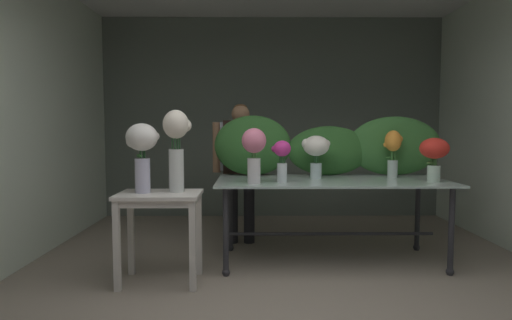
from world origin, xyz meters
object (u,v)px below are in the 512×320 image
(vase_rosy_snapdragons, at_px, (254,150))
(vase_sunset_dahlias, at_px, (393,149))
(florist, at_px, (241,158))
(side_table_white, at_px, (160,207))
(vase_scarlet_ranunculus, at_px, (434,153))
(vase_ivory_tulips, at_px, (316,150))
(vase_magenta_freesia, at_px, (282,157))
(vase_white_roses_tall, at_px, (142,149))
(vase_cream_lisianthus_tall, at_px, (177,144))
(display_table_glass, at_px, (331,190))

(vase_rosy_snapdragons, xyz_separation_m, vase_sunset_dahlias, (1.37, 0.46, -0.02))
(florist, xyz_separation_m, vase_sunset_dahlias, (1.51, -0.53, 0.12))
(side_table_white, bearing_deg, vase_scarlet_ranunculus, 8.40)
(vase_rosy_snapdragons, bearing_deg, vase_ivory_tulips, 32.23)
(vase_scarlet_ranunculus, height_order, vase_ivory_tulips, vase_ivory_tulips)
(vase_rosy_snapdragons, bearing_deg, vase_scarlet_ranunculus, 4.00)
(vase_scarlet_ranunculus, height_order, vase_sunset_dahlias, vase_sunset_dahlias)
(side_table_white, xyz_separation_m, vase_magenta_freesia, (1.03, 0.34, 0.39))
(vase_scarlet_ranunculus, bearing_deg, vase_white_roses_tall, -172.04)
(vase_scarlet_ranunculus, bearing_deg, vase_sunset_dahlias, 127.09)
(vase_rosy_snapdragons, distance_m, vase_cream_lisianthus_tall, 0.67)
(vase_scarlet_ranunculus, xyz_separation_m, vase_magenta_freesia, (-1.38, -0.02, -0.04))
(vase_scarlet_ranunculus, relative_size, vase_ivory_tulips, 0.96)
(side_table_white, bearing_deg, vase_white_roses_tall, -179.89)
(vase_sunset_dahlias, height_order, vase_magenta_freesia, vase_sunset_dahlias)
(vase_sunset_dahlias, bearing_deg, vase_magenta_freesia, -162.03)
(vase_scarlet_ranunculus, relative_size, vase_rosy_snapdragons, 0.82)
(vase_magenta_freesia, bearing_deg, display_table_glass, 22.18)
(side_table_white, distance_m, vase_cream_lisianthus_tall, 0.54)
(vase_scarlet_ranunculus, bearing_deg, side_table_white, -171.60)
(side_table_white, height_order, vase_magenta_freesia, vase_magenta_freesia)
(side_table_white, distance_m, vase_rosy_snapdragons, 0.94)
(florist, bearing_deg, vase_ivory_tulips, -39.60)
(vase_sunset_dahlias, bearing_deg, vase_cream_lisianthus_tall, -161.98)
(display_table_glass, relative_size, vase_ivory_tulips, 5.21)
(display_table_glass, xyz_separation_m, vase_rosy_snapdragons, (-0.73, -0.30, 0.40))
(side_table_white, distance_m, florist, 1.42)
(side_table_white, bearing_deg, vase_cream_lisianthus_tall, 19.64)
(vase_cream_lisianthus_tall, bearing_deg, florist, 67.18)
(vase_ivory_tulips, bearing_deg, vase_rosy_snapdragons, -147.77)
(vase_white_roses_tall, bearing_deg, vase_sunset_dahlias, 17.11)
(vase_magenta_freesia, height_order, vase_white_roses_tall, vase_white_roses_tall)
(florist, distance_m, vase_white_roses_tall, 1.46)
(vase_scarlet_ranunculus, xyz_separation_m, vase_ivory_tulips, (-1.03, 0.26, 0.02))
(vase_ivory_tulips, height_order, vase_magenta_freesia, vase_ivory_tulips)
(vase_ivory_tulips, height_order, vase_cream_lisianthus_tall, vase_cream_lisianthus_tall)
(vase_white_roses_tall, bearing_deg, vase_cream_lisianthus_tall, 10.29)
(vase_rosy_snapdragons, bearing_deg, florist, 98.33)
(vase_rosy_snapdragons, bearing_deg, side_table_white, -162.79)
(vase_sunset_dahlias, xyz_separation_m, vase_white_roses_tall, (-2.29, -0.70, 0.04))
(side_table_white, bearing_deg, vase_sunset_dahlias, 18.12)
(florist, bearing_deg, vase_white_roses_tall, -122.12)
(vase_sunset_dahlias, bearing_deg, vase_white_roses_tall, -162.89)
(side_table_white, distance_m, vase_white_roses_tall, 0.50)
(vase_sunset_dahlias, bearing_deg, florist, 160.78)
(florist, relative_size, vase_ivory_tulips, 3.72)
(vase_ivory_tulips, xyz_separation_m, vase_rosy_snapdragons, (-0.60, -0.38, 0.02))
(vase_magenta_freesia, bearing_deg, florist, 113.90)
(florist, relative_size, vase_sunset_dahlias, 3.33)
(vase_white_roses_tall, bearing_deg, side_table_white, 0.11)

